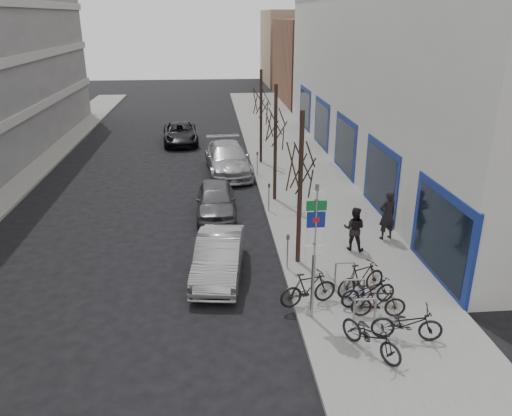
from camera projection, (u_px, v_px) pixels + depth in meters
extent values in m
plane|color=black|center=(229.00, 325.00, 14.29)|extent=(120.00, 120.00, 0.00)
cube|color=slate|center=(314.00, 199.00, 23.94)|extent=(5.00, 70.00, 0.15)
cube|color=#B7B7B2|center=(510.00, 77.00, 28.81)|extent=(20.00, 32.00, 10.00)
cube|color=brown|center=(339.00, 61.00, 51.13)|extent=(12.00, 14.00, 8.00)
cube|color=#937A5B|center=(314.00, 47.00, 64.93)|extent=(13.00, 12.00, 9.00)
cylinder|color=gray|center=(314.00, 256.00, 13.74)|extent=(0.10, 0.10, 4.20)
cube|color=white|center=(317.00, 195.00, 13.06)|extent=(0.35, 0.03, 0.22)
cube|color=#0C5926|center=(317.00, 206.00, 13.17)|extent=(0.55, 0.03, 0.28)
cube|color=navy|center=(316.00, 220.00, 13.31)|extent=(0.50, 0.03, 0.45)
cube|color=maroon|center=(316.00, 220.00, 13.30)|extent=(0.18, 0.02, 0.14)
cube|color=white|center=(315.00, 235.00, 13.48)|extent=(0.45, 0.03, 0.45)
cube|color=white|center=(315.00, 250.00, 13.64)|extent=(0.55, 0.03, 0.28)
cylinder|color=gray|center=(354.00, 312.00, 13.92)|extent=(0.06, 0.06, 0.80)
cylinder|color=gray|center=(375.00, 311.00, 13.98)|extent=(0.06, 0.06, 0.80)
cylinder|color=gray|center=(366.00, 299.00, 13.81)|extent=(0.60, 0.06, 0.06)
cylinder|color=gray|center=(344.00, 292.00, 14.95)|extent=(0.06, 0.06, 0.80)
cylinder|color=gray|center=(364.00, 291.00, 15.00)|extent=(0.06, 0.06, 0.80)
cylinder|color=gray|center=(355.00, 280.00, 14.83)|extent=(0.60, 0.06, 0.06)
cylinder|color=gray|center=(335.00, 274.00, 15.97)|extent=(0.06, 0.06, 0.80)
cylinder|color=gray|center=(354.00, 274.00, 16.02)|extent=(0.06, 0.06, 0.80)
cylinder|color=gray|center=(345.00, 263.00, 15.85)|extent=(0.60, 0.06, 0.06)
cylinder|color=black|center=(300.00, 192.00, 16.77)|extent=(0.16, 0.16, 5.50)
cylinder|color=black|center=(275.00, 145.00, 22.81)|extent=(0.16, 0.16, 5.50)
cylinder|color=black|center=(261.00, 118.00, 28.85)|extent=(0.16, 0.16, 5.50)
cylinder|color=gray|center=(288.00, 254.00, 17.01)|extent=(0.05, 0.05, 1.10)
cube|color=#3F3F44|center=(288.00, 237.00, 16.78)|extent=(0.10, 0.08, 0.18)
cylinder|color=gray|center=(269.00, 199.00, 22.12)|extent=(0.05, 0.05, 1.10)
cube|color=#3F3F44|center=(269.00, 185.00, 21.89)|extent=(0.10, 0.08, 0.18)
cylinder|color=gray|center=(257.00, 165.00, 27.23)|extent=(0.05, 0.05, 1.10)
cube|color=#3F3F44|center=(257.00, 153.00, 27.00)|extent=(0.10, 0.08, 0.18)
imported|color=black|center=(372.00, 333.00, 12.70)|extent=(1.53, 1.95, 1.19)
imported|color=black|center=(379.00, 302.00, 14.27)|extent=(1.64, 0.65, 0.97)
imported|color=black|center=(368.00, 288.00, 14.86)|extent=(1.86, 0.90, 1.09)
imported|color=black|center=(308.00, 288.00, 14.86)|extent=(1.90, 0.97, 1.11)
imported|color=black|center=(407.00, 321.00, 13.23)|extent=(1.97, 0.92, 1.15)
imported|color=black|center=(361.00, 278.00, 15.43)|extent=(1.88, 1.21, 1.10)
imported|color=#9E9EA3|center=(219.00, 257.00, 16.78)|extent=(2.00, 4.41, 1.40)
imported|color=#535258|center=(216.00, 200.00, 21.93)|extent=(1.70, 4.21, 1.43)
imported|color=#A5A4A9|center=(228.00, 159.00, 27.87)|extent=(2.72, 5.83, 1.65)
imported|color=black|center=(180.00, 133.00, 34.52)|extent=(2.68, 5.14, 1.38)
imported|color=black|center=(387.00, 215.00, 19.16)|extent=(0.82, 0.65, 1.97)
imported|color=black|center=(354.00, 228.00, 18.31)|extent=(0.74, 0.64, 1.69)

